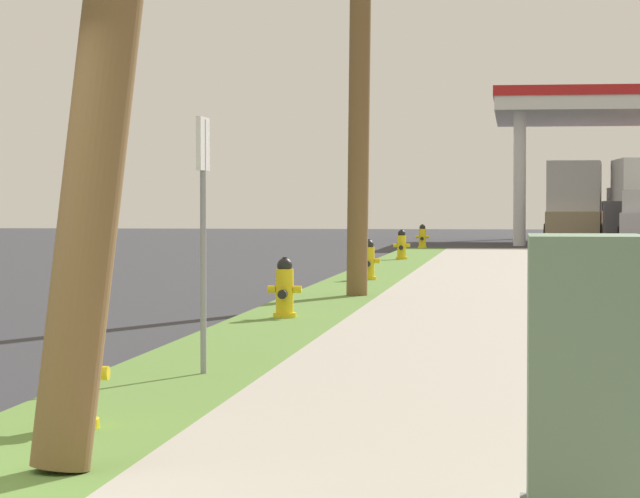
% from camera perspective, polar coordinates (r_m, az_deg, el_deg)
% --- Properties ---
extents(fire_hydrant_nearest, '(0.42, 0.38, 0.74)m').
position_cam_1_polar(fire_hydrant_nearest, '(9.40, -9.42, -4.88)').
color(fire_hydrant_nearest, yellow).
rests_on(fire_hydrant_nearest, grass_verge).
extents(fire_hydrant_second, '(0.42, 0.38, 0.74)m').
position_cam_1_polar(fire_hydrant_second, '(18.16, -1.38, -1.64)').
color(fire_hydrant_second, yellow).
rests_on(fire_hydrant_second, grass_verge).
extents(fire_hydrant_third, '(0.42, 0.37, 0.74)m').
position_cam_1_polar(fire_hydrant_third, '(27.12, 1.89, -0.51)').
color(fire_hydrant_third, yellow).
rests_on(fire_hydrant_third, grass_verge).
extents(fire_hydrant_fourth, '(0.42, 0.37, 0.74)m').
position_cam_1_polar(fire_hydrant_fourth, '(37.00, 3.17, 0.11)').
color(fire_hydrant_fourth, yellow).
rests_on(fire_hydrant_fourth, grass_verge).
extents(fire_hydrant_fifth, '(0.42, 0.38, 0.74)m').
position_cam_1_polar(fire_hydrant_fifth, '(46.28, 3.98, 0.44)').
color(fire_hydrant_fifth, yellow).
rests_on(fire_hydrant_fifth, grass_verge).
extents(utility_pole_midground, '(0.60, 1.37, 8.13)m').
position_cam_1_polar(utility_pole_midground, '(22.42, 1.56, 8.79)').
color(utility_pole_midground, brown).
rests_on(utility_pole_midground, grass_verge).
extents(utility_cabinet, '(0.55, 0.73, 1.28)m').
position_cam_1_polar(utility_cabinet, '(6.50, 10.18, -5.46)').
color(utility_cabinet, slate).
rests_on(utility_cabinet, sidewalk_slab).
extents(street_sign_post, '(0.05, 0.36, 2.12)m').
position_cam_1_polar(street_sign_post, '(12.21, -4.54, 2.26)').
color(street_sign_post, gray).
rests_on(street_sign_post, grass_verge).
extents(car_red_by_near_pump, '(2.11, 4.57, 1.57)m').
position_cam_1_polar(car_red_by_near_pump, '(65.28, 12.04, 1.04)').
color(car_red_by_near_pump, red).
rests_on(car_red_by_near_pump, ground).
extents(car_navy_by_far_pump, '(2.19, 4.60, 1.57)m').
position_cam_1_polar(car_navy_by_far_pump, '(61.61, 9.65, 1.01)').
color(car_navy_by_far_pump, navy).
rests_on(car_navy_by_far_pump, ground).
extents(truck_tan_on_apron, '(2.57, 6.53, 3.11)m').
position_cam_1_polar(truck_tan_on_apron, '(57.99, 9.83, 1.72)').
color(truck_tan_on_apron, tan).
rests_on(truck_tan_on_apron, ground).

